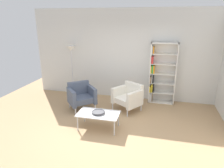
{
  "coord_description": "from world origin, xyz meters",
  "views": [
    {
      "loc": [
        1.07,
        -4.01,
        2.56
      ],
      "look_at": [
        -0.12,
        0.84,
        0.95
      ],
      "focal_mm": 32.36,
      "sensor_mm": 36.0,
      "label": 1
    }
  ],
  "objects_px": {
    "armchair_by_bookshelf": "(81,95)",
    "floor_lamp_torchiere": "(71,54)",
    "coffee_table_low": "(98,114)",
    "decorative_bowl": "(98,112)",
    "armchair_near_window": "(129,97)",
    "bookshelf_tall": "(160,74)"
  },
  "relations": [
    {
      "from": "coffee_table_low",
      "to": "armchair_by_bookshelf",
      "type": "xyz_separation_m",
      "value": [
        -0.84,
        0.98,
        0.05
      ]
    },
    {
      "from": "armchair_by_bookshelf",
      "to": "floor_lamp_torchiere",
      "type": "height_order",
      "value": "floor_lamp_torchiere"
    },
    {
      "from": "bookshelf_tall",
      "to": "armchair_near_window",
      "type": "xyz_separation_m",
      "value": [
        -0.85,
        -0.84,
        -0.51
      ]
    },
    {
      "from": "decorative_bowl",
      "to": "coffee_table_low",
      "type": "bearing_deg",
      "value": 26.57
    },
    {
      "from": "armchair_by_bookshelf",
      "to": "floor_lamp_torchiere",
      "type": "xyz_separation_m",
      "value": [
        -0.69,
        0.98,
        1.03
      ]
    },
    {
      "from": "coffee_table_low",
      "to": "decorative_bowl",
      "type": "xyz_separation_m",
      "value": [
        -0.0,
        -0.0,
        0.07
      ]
    },
    {
      "from": "armchair_near_window",
      "to": "floor_lamp_torchiere",
      "type": "relative_size",
      "value": 0.54
    },
    {
      "from": "bookshelf_tall",
      "to": "floor_lamp_torchiere",
      "type": "xyz_separation_m",
      "value": [
        -2.92,
        -0.11,
        0.53
      ]
    },
    {
      "from": "bookshelf_tall",
      "to": "armchair_by_bookshelf",
      "type": "distance_m",
      "value": 2.53
    },
    {
      "from": "coffee_table_low",
      "to": "armchair_near_window",
      "type": "height_order",
      "value": "armchair_near_window"
    },
    {
      "from": "decorative_bowl",
      "to": "armchair_by_bookshelf",
      "type": "distance_m",
      "value": 1.29
    },
    {
      "from": "coffee_table_low",
      "to": "decorative_bowl",
      "type": "distance_m",
      "value": 0.07
    },
    {
      "from": "coffee_table_low",
      "to": "armchair_near_window",
      "type": "xyz_separation_m",
      "value": [
        0.53,
        1.23,
        0.05
      ]
    },
    {
      "from": "armchair_near_window",
      "to": "armchair_by_bookshelf",
      "type": "distance_m",
      "value": 1.4
    },
    {
      "from": "bookshelf_tall",
      "to": "coffee_table_low",
      "type": "bearing_deg",
      "value": -123.85
    },
    {
      "from": "armchair_by_bookshelf",
      "to": "decorative_bowl",
      "type": "bearing_deg",
      "value": -90.47
    },
    {
      "from": "coffee_table_low",
      "to": "armchair_by_bookshelf",
      "type": "distance_m",
      "value": 1.29
    },
    {
      "from": "decorative_bowl",
      "to": "armchair_near_window",
      "type": "relative_size",
      "value": 0.34
    },
    {
      "from": "bookshelf_tall",
      "to": "armchair_by_bookshelf",
      "type": "bearing_deg",
      "value": -153.99
    },
    {
      "from": "decorative_bowl",
      "to": "armchair_near_window",
      "type": "distance_m",
      "value": 1.34
    },
    {
      "from": "armchair_near_window",
      "to": "floor_lamp_torchiere",
      "type": "height_order",
      "value": "floor_lamp_torchiere"
    },
    {
      "from": "bookshelf_tall",
      "to": "decorative_bowl",
      "type": "bearing_deg",
      "value": -123.85
    }
  ]
}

